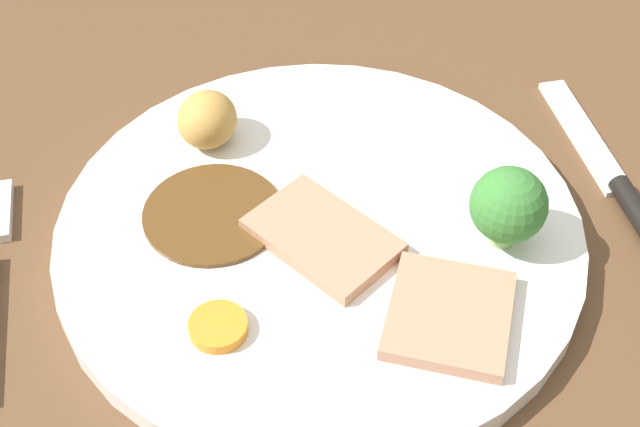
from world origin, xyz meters
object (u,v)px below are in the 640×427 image
Objects in this scene: meat_slice_main at (323,237)px; broccoli_floret at (508,206)px; roast_potato_left at (207,119)px; knife at (624,195)px; dinner_plate at (320,235)px; carrot_coin_front at (218,327)px; meat_slice_under at (449,315)px.

broccoli_floret is at bearing -12.41° from meat_slice_main.
meat_slice_main is at bearing -63.48° from roast_potato_left.
broccoli_floret is 0.26× the size of knife.
meat_slice_main is at bearing 92.13° from knife.
roast_potato_left is 0.21× the size of knife.
broccoli_floret reaches higher than meat_slice_main.
broccoli_floret is at bearing -19.11° from dinner_plate.
carrot_coin_front is 0.61× the size of broccoli_floret.
knife is (18.02, 0.39, -1.35)cm from meat_slice_main.
knife is (8.66, 2.45, -3.60)cm from broccoli_floret.
dinner_plate is 3.73× the size of meat_slice_main.
carrot_coin_front is (-6.31, -4.56, -0.08)cm from meat_slice_main.
broccoli_floret is at bearing 9.08° from carrot_coin_front.
dinner_plate is 9.93cm from roast_potato_left.
meat_slice_main is 1.63× the size of broccoli_floret.
dinner_plate is at bearing 121.96° from meat_slice_under.
roast_potato_left is 1.31× the size of carrot_coin_front.
broccoli_floret reaches higher than dinner_plate.
dinner_plate is 7.55× the size of roast_potato_left.
meat_slice_main is at bearing 35.90° from carrot_coin_front.
dinner_plate is at bearing 83.85° from meat_slice_main.
dinner_plate reaches higher than knife.
meat_slice_main is 8.12cm from meat_slice_under.
knife is (22.76, -9.09, -2.58)cm from roast_potato_left.
broccoli_floret reaches higher than roast_potato_left.
roast_potato_left reaches higher than meat_slice_main.
meat_slice_main is at bearing -96.15° from dinner_plate.
meat_slice_main reaches higher than knife.
meat_slice_under reaches higher than carrot_coin_front.
meat_slice_main is 9.84cm from broccoli_floret.
meat_slice_main is 18.08cm from knife.
meat_slice_under is at bearing -58.95° from roast_potato_left.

